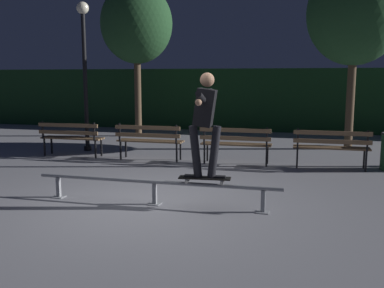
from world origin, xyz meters
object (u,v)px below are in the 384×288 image
Objects in this scene: lamp_post_left at (84,58)px; skateboard at (205,178)px; tree_far_left at (137,24)px; park_bench_left_center at (149,138)px; grind_rail at (154,186)px; skateboarder at (205,116)px; park_bench_leftmost at (71,135)px; park_bench_right_center at (236,141)px; park_bench_rightmost at (331,145)px; tree_far_right at (355,13)px.

skateboard is at bearing -45.90° from lamp_post_left.
tree_far_left is at bearing 85.21° from lamp_post_left.
grind_rail is at bearing -68.98° from park_bench_left_center.
skateboard is 0.51× the size of skateboarder.
grind_rail is 2.53× the size of skateboarder.
skateboarder is 4.12m from park_bench_left_center.
skateboarder is 0.97× the size of park_bench_leftmost.
park_bench_right_center is at bearing 0.00° from park_bench_leftmost.
park_bench_leftmost is (-4.18, 3.43, 0.07)m from skateboard.
park_bench_rightmost is at bearing 59.44° from skateboard.
lamp_post_left reaches higher than skateboarder.
park_bench_left_center is 1.00× the size of park_bench_rightmost.
park_bench_right_center is 0.41× the size of lamp_post_left.
skateboarder is 8.77m from tree_far_left.
tree_far_left reaches higher than park_bench_leftmost.
skateboarder is (0.80, 0.00, 1.10)m from grind_rail.
park_bench_rightmost is (4.14, 0.00, 0.00)m from park_bench_left_center.
skateboard is at bearing -112.67° from tree_far_right.
park_bench_leftmost reaches higher than grind_rail.
tree_far_right is (2.65, 6.36, 2.25)m from skateboarder.
tree_far_right is at bearing 23.19° from park_bench_leftmost.
park_bench_right_center is at bearing 90.76° from skateboard.
park_bench_left_center is at bearing 121.72° from skateboarder.
park_bench_right_center is (2.07, 0.00, 0.00)m from park_bench_left_center.
lamp_post_left is (-6.88, -2.00, -1.17)m from tree_far_right.
tree_far_left reaches higher than skateboarder.
tree_far_right is 1.29× the size of lamp_post_left.
grind_rail is 1.36m from skateboarder.
skateboarder reaches higher than park_bench_right_center.
lamp_post_left reaches higher than skateboard.
lamp_post_left is at bearing 171.54° from park_bench_rightmost.
park_bench_rightmost is 7.88m from tree_far_left.
park_bench_leftmost is 1.00× the size of park_bench_right_center.
skateboarder is at bearing -120.53° from park_bench_rightmost.
park_bench_rightmost is at bearing 0.00° from park_bench_leftmost.
tree_far_left reaches higher than park_bench_right_center.
skateboard is 3.98m from park_bench_rightmost.
lamp_post_left is (-0.26, -3.13, -1.20)m from tree_far_left.
skateboard is 0.50× the size of park_bench_left_center.
tree_far_left reaches higher than skateboard.
tree_far_right is (2.70, 2.93, 3.11)m from park_bench_right_center.
park_bench_leftmost is 4.14m from park_bench_right_center.
tree_far_right is (2.66, 6.36, 3.18)m from skateboard.
park_bench_left_center is 5.45m from tree_far_left.
skateboarder is 0.97× the size of park_bench_left_center.
skateboarder is at bearing 0.02° from grind_rail.
lamp_post_left reaches higher than park_bench_right_center.
park_bench_rightmost reaches higher than skateboard.
park_bench_rightmost is at bearing 50.53° from grind_rail.
park_bench_left_center reaches higher than grind_rail.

